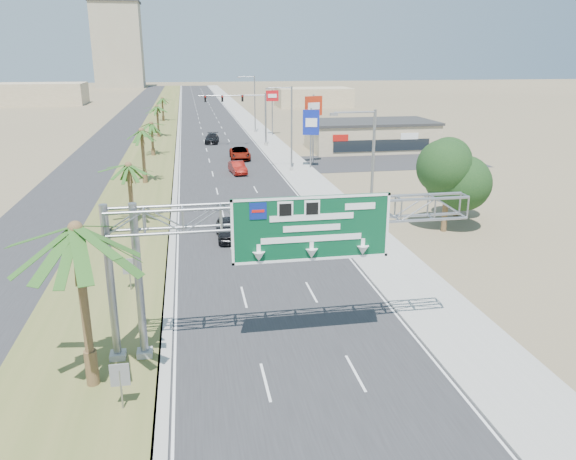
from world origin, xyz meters
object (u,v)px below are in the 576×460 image
(store_building, at_px, (371,136))
(car_right_lane, at_px, (240,153))
(signal_mast, at_px, (252,115))
(car_far, at_px, (212,138))
(sign_gantry, at_px, (276,226))
(pole_sign_blue, at_px, (311,125))
(pole_sign_red_far, at_px, (272,99))
(palm_near, at_px, (76,230))
(pole_sign_red_near, at_px, (313,110))
(car_mid_lane, at_px, (238,168))
(car_left_lane, at_px, (229,229))

(store_building, xyz_separation_m, car_right_lane, (-19.86, -4.70, -1.21))
(signal_mast, height_order, car_far, signal_mast)
(signal_mast, relative_size, car_far, 2.02)
(sign_gantry, xyz_separation_m, signal_mast, (6.23, 62.05, -1.21))
(pole_sign_blue, bearing_deg, pole_sign_red_far, 90.24)
(sign_gantry, xyz_separation_m, car_far, (0.21, 66.84, -5.32))
(sign_gantry, relative_size, palm_near, 2.01)
(signal_mast, bearing_deg, sign_gantry, -95.74)
(car_far, bearing_deg, store_building, -18.34)
(sign_gantry, height_order, pole_sign_red_near, pole_sign_red_near)
(car_far, xyz_separation_m, pole_sign_red_near, (11.86, -20.88, 6.16))
(car_mid_lane, bearing_deg, car_left_lane, -103.90)
(signal_mast, xyz_separation_m, car_mid_lane, (-4.22, -20.29, -4.13))
(pole_sign_blue, bearing_deg, sign_gantry, -104.47)
(sign_gantry, distance_m, palm_near, 8.41)
(car_mid_lane, bearing_deg, car_right_lane, 75.87)
(car_mid_lane, bearing_deg, store_building, 27.14)
(car_mid_lane, height_order, car_far, car_far)
(pole_sign_blue, bearing_deg, car_left_lane, -114.72)
(car_right_lane, bearing_deg, sign_gantry, -91.77)
(car_far, height_order, pole_sign_red_far, pole_sign_red_far)
(car_right_lane, distance_m, pole_sign_red_near, 12.05)
(store_building, relative_size, pole_sign_blue, 2.45)
(car_right_lane, distance_m, car_far, 15.75)
(pole_sign_red_near, bearing_deg, store_building, 42.61)
(store_building, relative_size, car_left_lane, 3.92)
(palm_near, xyz_separation_m, car_mid_lane, (10.15, 43.68, -6.21))
(car_mid_lane, bearing_deg, signal_mast, 71.16)
(sign_gantry, height_order, car_far, sign_gantry)
(pole_sign_red_far, bearing_deg, palm_near, -104.21)
(palm_near, distance_m, car_left_lane, 21.27)
(sign_gantry, distance_m, pole_sign_blue, 45.02)
(car_left_lane, relative_size, pole_sign_blue, 0.63)
(car_far, bearing_deg, pole_sign_blue, -57.73)
(store_building, bearing_deg, pole_sign_red_far, 123.51)
(store_building, height_order, pole_sign_red_far, pole_sign_red_far)
(pole_sign_red_far, bearing_deg, car_right_lane, -109.19)
(pole_sign_blue, bearing_deg, car_far, 115.39)
(pole_sign_red_near, bearing_deg, car_right_lane, 148.61)
(car_far, bearing_deg, signal_mast, -31.61)
(car_right_lane, bearing_deg, car_left_lane, -95.09)
(pole_sign_red_far, bearing_deg, store_building, -56.49)
(car_left_lane, height_order, pole_sign_red_near, pole_sign_red_near)
(store_building, xyz_separation_m, car_left_lane, (-24.00, -38.95, -1.22))
(sign_gantry, distance_m, car_mid_lane, 42.14)
(palm_near, distance_m, store_building, 66.04)
(car_left_lane, bearing_deg, signal_mast, 80.78)
(signal_mast, bearing_deg, palm_near, -102.66)
(car_left_lane, relative_size, pole_sign_red_far, 0.58)
(car_left_lane, bearing_deg, car_mid_lane, 83.03)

